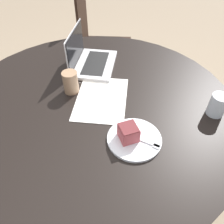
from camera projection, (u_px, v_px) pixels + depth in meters
The scene contains 10 objects.
ground_plane at pixel (99, 174), 1.57m from camera, with size 12.00×12.00×0.00m, color gray.
dining_table at pixel (95, 113), 1.14m from camera, with size 1.40×1.40×0.71m.
chair at pixel (99, 44), 1.91m from camera, with size 0.55×0.55×0.99m.
paper_document at pixel (102, 98), 1.08m from camera, with size 0.40×0.34×0.00m.
plate at pixel (134, 139), 0.90m from camera, with size 0.22×0.22×0.01m.
cake_slice at pixel (128, 133), 0.87m from camera, with size 0.10×0.10×0.07m.
fork at pixel (144, 141), 0.88m from camera, with size 0.03×0.17×0.00m.
coffee_glass at pixel (71, 82), 1.09m from camera, with size 0.08×0.08×0.11m.
water_glass at pixel (218, 105), 0.98m from camera, with size 0.08×0.08×0.10m.
laptop at pixel (90, 60), 1.28m from camera, with size 0.37×0.30×0.21m.
Camera 1 is at (0.70, 0.42, 1.42)m, focal length 35.00 mm.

